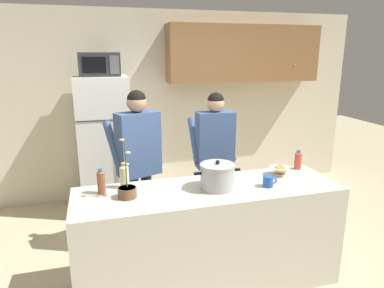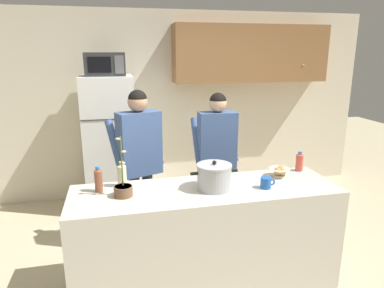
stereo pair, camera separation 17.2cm
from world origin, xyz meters
name	(u,v)px [view 2 (the right image)]	position (x,y,z in m)	size (l,w,h in m)	color
ground_plane	(205,282)	(0.00, 0.00, 0.00)	(14.00, 14.00, 0.00)	#C6B793
back_wall_unit	(185,93)	(0.29, 2.25, 1.47)	(6.00, 0.48, 2.60)	beige
kitchen_island	(206,237)	(0.00, 0.00, 0.46)	(2.27, 0.68, 0.92)	beige
refrigerator	(110,144)	(-0.80, 1.85, 0.88)	(0.64, 0.68, 1.76)	white
microwave	(105,64)	(-0.80, 1.83, 1.90)	(0.48, 0.37, 0.28)	#2D2D30
person_near_pot	(139,151)	(-0.50, 0.80, 1.06)	(0.61, 0.55, 1.69)	#33384C
person_by_sink	(217,148)	(0.36, 0.91, 1.01)	(0.50, 0.42, 1.62)	black
cooking_pot	(214,177)	(0.06, -0.01, 1.03)	(0.41, 0.30, 0.25)	#ADAFB5
coffee_mug	(266,183)	(0.50, -0.10, 0.97)	(0.13, 0.09, 0.10)	#1E59B2
bread_bowl	(280,171)	(0.74, 0.13, 0.97)	(0.20, 0.20, 0.10)	beige
bottle_near_edge	(299,161)	(1.00, 0.25, 1.01)	(0.07, 0.07, 0.19)	#D84C3F
bottle_mid_counter	(98,179)	(-0.88, 0.14, 1.03)	(0.07, 0.07, 0.22)	brown
bottle_far_corner	(122,174)	(-0.69, 0.21, 1.03)	(0.08, 0.08, 0.22)	beige
potted_orchid	(123,189)	(-0.69, 0.00, 0.98)	(0.15, 0.15, 0.50)	brown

